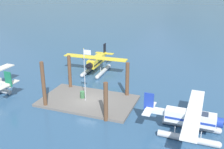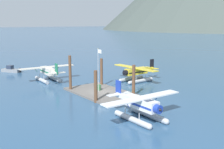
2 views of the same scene
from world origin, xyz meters
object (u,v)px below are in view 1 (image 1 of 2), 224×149
at_px(seaplane_yellow_bow_left, 96,63).
at_px(fuel_drum, 82,95).
at_px(seaplane_white_stbd_aft, 190,121).
at_px(flagpole, 85,69).

bearing_deg(seaplane_yellow_bow_left, fuel_drum, -76.19).
distance_m(seaplane_yellow_bow_left, seaplane_white_stbd_aft, 20.79).
bearing_deg(flagpole, seaplane_white_stbd_aft, -12.47).
height_order(flagpole, fuel_drum, flagpole).
bearing_deg(fuel_drum, flagpole, -37.49).
bearing_deg(fuel_drum, seaplane_yellow_bow_left, 103.81).
xyz_separation_m(flagpole, seaplane_yellow_bow_left, (-3.33, 10.65, -2.86)).
relative_size(flagpole, seaplane_white_stbd_aft, 0.65).
xyz_separation_m(fuel_drum, seaplane_white_stbd_aft, (13.42, -3.45, 0.84)).
bearing_deg(seaplane_white_stbd_aft, seaplane_yellow_bow_left, 139.77).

